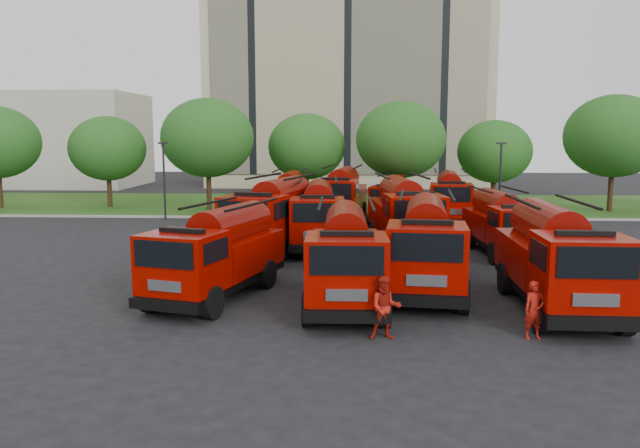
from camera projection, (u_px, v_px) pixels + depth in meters
The scene contains 30 objects.
ground at pixel (290, 281), 24.16m from camera, with size 140.00×140.00×0.00m, color black.
lawn at pixel (321, 204), 49.86m from camera, with size 70.00×16.00×0.12m, color #245015.
curb at pixel (315, 218), 41.85m from camera, with size 70.00×0.30×0.14m, color gray.
apartment_building at pixel (348, 72), 69.68m from camera, with size 30.00×14.18×25.00m.
side_building at pixel (56, 140), 68.37m from camera, with size 18.00×12.00×10.00m, color #ADA899.
tree_1 at pixel (108, 149), 47.01m from camera, with size 5.71×5.71×6.98m.
tree_2 at pixel (208, 138), 45.03m from camera, with size 6.72×6.72×8.22m.
tree_3 at pixel (307, 147), 47.27m from camera, with size 5.88×5.88×7.19m.
tree_4 at pixel (401, 140), 45.38m from camera, with size 6.55×6.55×8.01m.
tree_5 at pixel (494, 152), 46.16m from camera, with size 5.46×5.46×6.68m.
tree_6 at pixel (614, 136), 44.13m from camera, with size 6.89×6.89×8.42m.
lamp_post_0 at pixel (164, 176), 41.23m from camera, with size 0.60×0.25×5.11m.
lamp_post_1 at pixel (500, 177), 40.18m from camera, with size 0.60×0.25×5.11m.
fire_truck_0 at pixel (218, 253), 21.54m from camera, with size 4.13×7.16×3.09m.
fire_truck_1 at pixel (346, 257), 20.63m from camera, with size 2.66×7.03×3.18m.
fire_truck_2 at pixel (426, 246), 22.23m from camera, with size 3.30×7.50×3.31m.
fire_truck_3 at pixel (556, 258), 20.05m from camera, with size 2.82×7.34×3.31m.
fire_truck_4 at pixel (274, 215), 29.98m from camera, with size 4.38×8.03×3.47m.
fire_truck_5 at pixel (318, 216), 30.83m from camera, with size 2.83×7.23×3.25m.
fire_truck_6 at pixel (404, 214), 30.61m from camera, with size 3.36×7.82×3.46m.
fire_truck_7 at pixel (502, 223), 29.25m from camera, with size 2.74×6.58×2.93m.
fire_truck_8 at pixel (289, 197), 39.84m from camera, with size 2.65×7.08×3.21m.
fire_truck_9 at pixel (341, 196), 39.62m from camera, with size 3.53×7.87×3.46m.
fire_truck_10 at pixel (392, 199), 40.36m from camera, with size 3.43×6.69×2.90m.
fire_truck_11 at pixel (449, 198), 39.14m from camera, with size 3.27×7.36×3.24m.
firefighter_0 at pixel (533, 339), 17.30m from camera, with size 0.60×0.43×1.63m, color #A6170C.
firefighter_1 at pixel (385, 339), 17.27m from camera, with size 0.87×0.48×1.79m, color #A6170C.
firefighter_2 at pixel (520, 292), 22.38m from camera, with size 0.96×0.54×1.63m, color #A6170C.
firefighter_4 at pixel (339, 281), 24.09m from camera, with size 0.86×0.56×1.75m, color black.
firefighter_5 at pixel (548, 252), 29.97m from camera, with size 1.38×0.59×1.48m, color black.
Camera 1 is at (2.31, -23.52, 5.62)m, focal length 35.00 mm.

